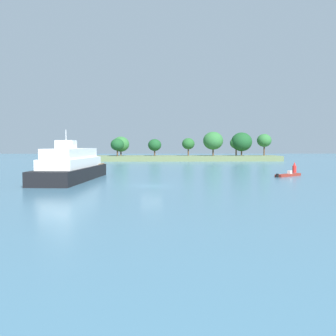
{
  "coord_description": "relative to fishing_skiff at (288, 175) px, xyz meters",
  "views": [
    {
      "loc": [
        0.27,
        -51.12,
        4.81
      ],
      "look_at": [
        2.54,
        17.62,
        1.2
      ],
      "focal_mm": 46.07,
      "sensor_mm": 36.0,
      "label": 1
    }
  ],
  "objects": [
    {
      "name": "ground_plane",
      "position": [
        -21.19,
        -15.16,
        -0.22
      ],
      "size": [
        400.0,
        400.0,
        0.0
      ],
      "primitive_type": "plane",
      "color": "teal"
    },
    {
      "name": "treeline_island",
      "position": [
        -9.57,
        68.55,
        2.68
      ],
      "size": [
        61.24,
        13.07,
        9.08
      ],
      "color": "#66754C",
      "rests_on": "ground"
    },
    {
      "name": "fishing_skiff",
      "position": [
        0.0,
        0.0,
        0.0
      ],
      "size": [
        5.18,
        4.91,
        0.88
      ],
      "color": "maroon",
      "rests_on": "ground"
    },
    {
      "name": "white_riverboat",
      "position": [
        -32.25,
        -6.34,
        1.69
      ],
      "size": [
        6.95,
        23.1,
        6.89
      ],
      "color": "black",
      "rests_on": "ground"
    },
    {
      "name": "channel_buoy_red",
      "position": [
        3.97,
        9.0,
        0.6
      ],
      "size": [
        0.7,
        0.7,
        1.9
      ],
      "color": "red",
      "rests_on": "ground"
    }
  ]
}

